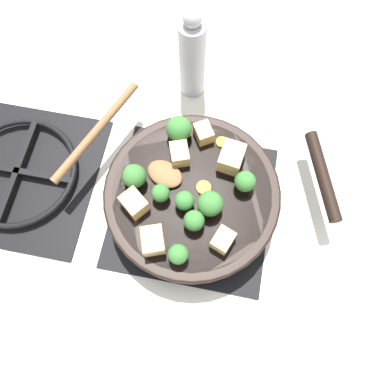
{
  "coord_description": "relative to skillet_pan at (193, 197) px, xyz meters",
  "views": [
    {
      "loc": [
        -0.22,
        -0.04,
        0.72
      ],
      "look_at": [
        0.0,
        0.0,
        0.09
      ],
      "focal_mm": 35.0,
      "sensor_mm": 36.0,
      "label": 1
    }
  ],
  "objects": [
    {
      "name": "broccoli_floret_east_rim",
      "position": [
        -0.06,
        -0.01,
        0.05
      ],
      "size": [
        0.04,
        0.04,
        0.04
      ],
      "color": "#709956",
      "rests_on": "skillet_pan"
    },
    {
      "name": "broccoli_floret_center_top",
      "position": [
        -0.12,
        0.01,
        0.05
      ],
      "size": [
        0.03,
        0.03,
        0.04
      ],
      "color": "#709956",
      "rests_on": "skillet_pan"
    },
    {
      "name": "tofu_cube_west_chunk",
      "position": [
        0.07,
        -0.06,
        0.05
      ],
      "size": [
        0.06,
        0.05,
        0.04
      ],
      "primitive_type": "cube",
      "rotation": [
        0.0,
        0.0,
        3.0
      ],
      "color": "#DBB770",
      "rests_on": "skillet_pan"
    },
    {
      "name": "rear_burner_grate",
      "position": [
        -0.0,
        0.36,
        -0.05
      ],
      "size": [
        0.31,
        0.31,
        0.03
      ],
      "color": "black",
      "rests_on": "ground_plane"
    },
    {
      "name": "tofu_cube_east_chunk",
      "position": [
        -0.08,
        -0.07,
        0.04
      ],
      "size": [
        0.05,
        0.04,
        0.03
      ],
      "primitive_type": "cube",
      "rotation": [
        0.0,
        0.0,
        5.91
      ],
      "color": "#DBB770",
      "rests_on": "skillet_pan"
    },
    {
      "name": "wooden_spoon",
      "position": [
        0.06,
        0.14,
        0.03
      ],
      "size": [
        0.23,
        0.24,
        0.02
      ],
      "color": "brown",
      "rests_on": "skillet_pan"
    },
    {
      "name": "tofu_cube_near_handle",
      "position": [
        -0.05,
        0.1,
        0.04
      ],
      "size": [
        0.05,
        0.05,
        0.03
      ],
      "primitive_type": "cube",
      "rotation": [
        0.0,
        0.0,
        0.9
      ],
      "color": "#DBB770",
      "rests_on": "skillet_pan"
    },
    {
      "name": "tofu_cube_front_piece",
      "position": [
        -0.1,
        0.05,
        0.04
      ],
      "size": [
        0.05,
        0.05,
        0.04
      ],
      "primitive_type": "cube",
      "rotation": [
        0.0,
        0.0,
        0.35
      ],
      "color": "#DBB770",
      "rests_on": "skillet_pan"
    },
    {
      "name": "broccoli_floret_near_spoon",
      "position": [
        0.03,
        -0.09,
        0.05
      ],
      "size": [
        0.04,
        0.04,
        0.04
      ],
      "color": "#709956",
      "rests_on": "skillet_pan"
    },
    {
      "name": "tofu_cube_back_piece",
      "position": [
        0.06,
        0.04,
        0.04
      ],
      "size": [
        0.05,
        0.04,
        0.03
      ],
      "primitive_type": "cube",
      "rotation": [
        0.0,
        0.0,
        0.35
      ],
      "color": "#DBB770",
      "rests_on": "skillet_pan"
    },
    {
      "name": "carrot_slice_near_center",
      "position": [
        0.11,
        -0.03,
        0.03
      ],
      "size": [
        0.02,
        0.02,
        0.01
      ],
      "primitive_type": "cylinder",
      "color": "orange",
      "rests_on": "skillet_pan"
    },
    {
      "name": "skillet_pan",
      "position": [
        0.0,
        0.0,
        0.0
      ],
      "size": [
        0.33,
        0.43,
        0.06
      ],
      "color": "black",
      "rests_on": "front_burner_grate"
    },
    {
      "name": "carrot_slice_orange_thin",
      "position": [
        0.01,
        -0.02,
        0.03
      ],
      "size": [
        0.03,
        0.03,
        0.01
      ],
      "primitive_type": "cylinder",
      "color": "orange",
      "rests_on": "skillet_pan"
    },
    {
      "name": "broccoli_floret_north_edge",
      "position": [
        0.1,
        0.05,
        0.06
      ],
      "size": [
        0.05,
        0.05,
        0.05
      ],
      "color": "#709956",
      "rests_on": "skillet_pan"
    },
    {
      "name": "ground_plane",
      "position": [
        -0.0,
        0.0,
        -0.06
      ],
      "size": [
        2.4,
        2.4,
        0.0
      ],
      "primitive_type": "plane",
      "color": "silver"
    },
    {
      "name": "broccoli_floret_small_inner",
      "position": [
        -0.03,
        -0.03,
        0.05
      ],
      "size": [
        0.04,
        0.04,
        0.05
      ],
      "color": "#709956",
      "rests_on": "skillet_pan"
    },
    {
      "name": "broccoli_floret_mid_floret",
      "position": [
        -0.0,
        0.1,
        0.05
      ],
      "size": [
        0.04,
        0.04,
        0.05
      ],
      "color": "#709956",
      "rests_on": "skillet_pan"
    },
    {
      "name": "front_burner_grate",
      "position": [
        -0.0,
        0.0,
        -0.05
      ],
      "size": [
        0.31,
        0.31,
        0.03
      ],
      "color": "black",
      "rests_on": "ground_plane"
    },
    {
      "name": "broccoli_floret_west_rim",
      "position": [
        -0.03,
        0.01,
        0.05
      ],
      "size": [
        0.03,
        0.03,
        0.04
      ],
      "color": "#709956",
      "rests_on": "skillet_pan"
    },
    {
      "name": "pepper_mill",
      "position": [
        0.28,
        0.06,
        0.04
      ],
      "size": [
        0.05,
        0.05,
        0.22
      ],
      "color": "#B2B2B7",
      "rests_on": "ground_plane"
    },
    {
      "name": "broccoli_floret_south_cluster",
      "position": [
        -0.02,
        0.05,
        0.05
      ],
      "size": [
        0.03,
        0.03,
        0.04
      ],
      "color": "#709956",
      "rests_on": "skillet_pan"
    },
    {
      "name": "tofu_cube_center_large",
      "position": [
        0.11,
        0.01,
        0.04
      ],
      "size": [
        0.05,
        0.04,
        0.03
      ],
      "primitive_type": "cube",
      "rotation": [
        0.0,
        0.0,
        3.7
      ],
      "color": "#DBB770",
      "rests_on": "skillet_pan"
    }
  ]
}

